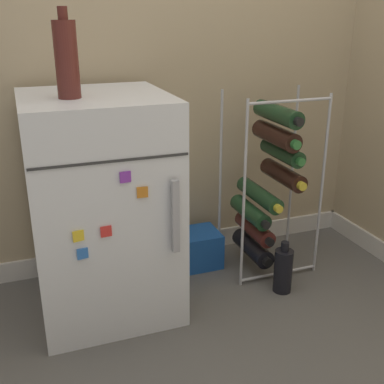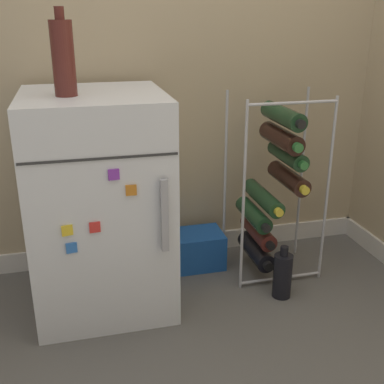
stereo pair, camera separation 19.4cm
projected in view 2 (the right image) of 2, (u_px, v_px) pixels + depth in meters
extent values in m
plane|color=#56544F|center=(201.00, 340.00, 1.72)|extent=(14.00, 14.00, 0.00)
cube|color=silver|center=(165.00, 246.00, 2.31)|extent=(6.97, 0.01, 0.09)
cube|color=silver|center=(100.00, 202.00, 1.84)|extent=(0.51, 0.53, 0.83)
cube|color=#2D2D2D|center=(100.00, 159.00, 1.51)|extent=(0.50, 0.00, 0.01)
cube|color=#9E9EA3|center=(165.00, 216.00, 1.61)|extent=(0.02, 0.02, 0.26)
cube|color=purple|center=(114.00, 175.00, 1.53)|extent=(0.04, 0.01, 0.04)
cube|color=yellow|center=(67.00, 230.00, 1.56)|extent=(0.04, 0.01, 0.04)
cube|color=blue|center=(72.00, 248.00, 1.59)|extent=(0.04, 0.01, 0.04)
cube|color=orange|center=(131.00, 190.00, 1.57)|extent=(0.04, 0.01, 0.04)
cube|color=red|center=(95.00, 227.00, 1.58)|extent=(0.04, 0.01, 0.04)
cylinder|color=#B2B2B7|center=(244.00, 200.00, 1.90)|extent=(0.01, 0.01, 0.80)
cylinder|color=#B2B2B7|center=(327.00, 192.00, 1.99)|extent=(0.01, 0.01, 0.80)
cylinder|color=#B2B2B7|center=(225.00, 181.00, 2.12)|extent=(0.01, 0.01, 0.80)
cylinder|color=#B2B2B7|center=(301.00, 175.00, 2.21)|extent=(0.01, 0.01, 0.80)
cylinder|color=#B2B2B7|center=(280.00, 278.00, 2.08)|extent=(0.37, 0.01, 0.01)
cylinder|color=#B2B2B7|center=(293.00, 103.00, 1.81)|extent=(0.37, 0.01, 0.01)
cylinder|color=black|center=(256.00, 251.00, 2.14)|extent=(0.08, 0.26, 0.08)
cylinder|color=black|center=(268.00, 266.00, 2.02)|extent=(0.04, 0.02, 0.04)
cylinder|color=#56231E|center=(258.00, 232.00, 2.11)|extent=(0.07, 0.26, 0.07)
cylinder|color=black|center=(270.00, 246.00, 1.99)|extent=(0.04, 0.02, 0.04)
cylinder|color=#19381E|center=(253.00, 215.00, 2.08)|extent=(0.07, 0.26, 0.07)
cylinder|color=black|center=(266.00, 228.00, 1.95)|extent=(0.03, 0.02, 0.03)
cylinder|color=#19381E|center=(263.00, 198.00, 2.06)|extent=(0.07, 0.31, 0.07)
cylinder|color=gold|center=(279.00, 212.00, 1.91)|extent=(0.03, 0.02, 0.03)
cylinder|color=black|center=(288.00, 178.00, 2.06)|extent=(0.07, 0.28, 0.07)
cylinder|color=gold|center=(304.00, 190.00, 1.92)|extent=(0.04, 0.02, 0.04)
cylinder|color=#19381E|center=(288.00, 155.00, 2.02)|extent=(0.07, 0.27, 0.07)
cylinder|color=#2D7033|center=(303.00, 165.00, 1.89)|extent=(0.03, 0.02, 0.03)
cylinder|color=black|center=(281.00, 138.00, 1.98)|extent=(0.08, 0.29, 0.08)
cylinder|color=#2D7033|center=(298.00, 148.00, 1.84)|extent=(0.04, 0.02, 0.04)
cylinder|color=#19381E|center=(283.00, 116.00, 1.95)|extent=(0.07, 0.30, 0.07)
cylinder|color=black|center=(301.00, 124.00, 1.80)|extent=(0.04, 0.02, 0.04)
cube|color=#194C9E|center=(191.00, 250.00, 2.19)|extent=(0.29, 0.18, 0.16)
cylinder|color=#56231E|center=(63.00, 59.00, 1.58)|extent=(0.08, 0.08, 0.24)
cylinder|color=#56231E|center=(59.00, 13.00, 1.53)|extent=(0.03, 0.03, 0.04)
cylinder|color=black|center=(282.00, 276.00, 1.95)|extent=(0.08, 0.08, 0.19)
cylinder|color=black|center=(284.00, 251.00, 1.91)|extent=(0.03, 0.03, 0.04)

